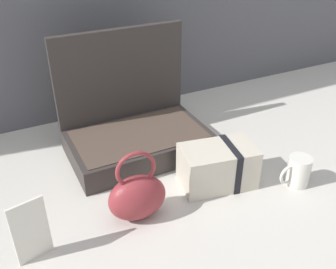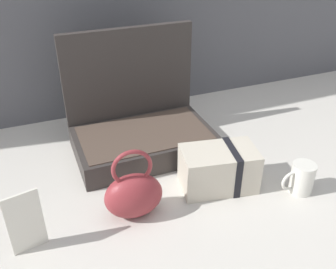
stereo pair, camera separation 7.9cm
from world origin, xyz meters
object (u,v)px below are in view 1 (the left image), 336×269
at_px(open_suitcase, 134,126).
at_px(coffee_mug, 298,171).
at_px(info_card_left, 31,231).
at_px(cream_toiletry_bag, 219,166).
at_px(teal_pouch_handbag, 137,196).

height_order(open_suitcase, coffee_mug, open_suitcase).
height_order(coffee_mug, info_card_left, info_card_left).
height_order(cream_toiletry_bag, info_card_left, info_card_left).
distance_m(open_suitcase, info_card_left, 0.53).
xyz_separation_m(teal_pouch_handbag, cream_toiletry_bag, (0.28, 0.03, -0.01)).
relative_size(teal_pouch_handbag, info_card_left, 1.24).
height_order(cream_toiletry_bag, coffee_mug, cream_toiletry_bag).
xyz_separation_m(teal_pouch_handbag, info_card_left, (-0.28, -0.02, 0.01)).
relative_size(cream_toiletry_bag, coffee_mug, 2.25).
bearing_deg(cream_toiletry_bag, info_card_left, -175.01).
bearing_deg(open_suitcase, coffee_mug, -48.27).
distance_m(teal_pouch_handbag, cream_toiletry_bag, 0.28).
xyz_separation_m(coffee_mug, info_card_left, (-0.77, 0.06, 0.04)).
bearing_deg(info_card_left, open_suitcase, 28.80).
xyz_separation_m(open_suitcase, teal_pouch_handbag, (-0.12, -0.32, -0.02)).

